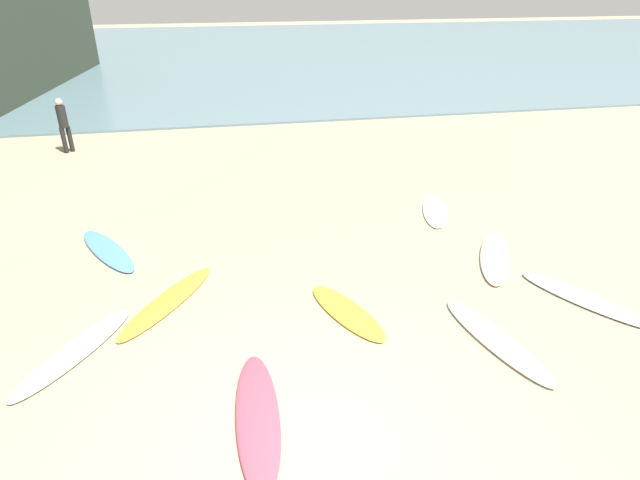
{
  "coord_description": "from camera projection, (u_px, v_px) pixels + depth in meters",
  "views": [
    {
      "loc": [
        -0.76,
        -4.42,
        5.1
      ],
      "look_at": [
        1.05,
        4.75,
        0.3
      ],
      "focal_mm": 29.36,
      "sensor_mm": 36.0,
      "label": 1
    }
  ],
  "objects": [
    {
      "name": "surfboard_7",
      "position": [
        586.0,
        299.0,
        9.08
      ],
      "size": [
        1.64,
        2.29,
        0.08
      ],
      "primitive_type": "ellipsoid",
      "rotation": [
        0.0,
        0.0,
        0.53
      ],
      "color": "white",
      "rests_on": "ground_plane"
    },
    {
      "name": "surfboard_4",
      "position": [
        258.0,
        417.0,
        6.67
      ],
      "size": [
        0.64,
        2.41,
        0.09
      ],
      "primitive_type": "ellipsoid",
      "rotation": [
        0.0,
        0.0,
        3.11
      ],
      "color": "#E24457",
      "rests_on": "ground_plane"
    },
    {
      "name": "surfboard_0",
      "position": [
        496.0,
        340.0,
        8.07
      ],
      "size": [
        1.04,
        2.4,
        0.09
      ],
      "primitive_type": "ellipsoid",
      "rotation": [
        0.0,
        0.0,
        0.24
      ],
      "color": "white",
      "rests_on": "ground_plane"
    },
    {
      "name": "surfboard_2",
      "position": [
        108.0,
        250.0,
        10.67
      ],
      "size": [
        1.61,
        2.29,
        0.08
      ],
      "primitive_type": "ellipsoid",
      "rotation": [
        0.0,
        0.0,
        0.52
      ],
      "color": "#5490DE",
      "rests_on": "ground_plane"
    },
    {
      "name": "surfboard_8",
      "position": [
        435.0,
        210.0,
        12.47
      ],
      "size": [
        1.18,
        2.06,
        0.07
      ],
      "primitive_type": "ellipsoid",
      "rotation": [
        0.0,
        0.0,
        -0.33
      ],
      "color": "white",
      "rests_on": "ground_plane"
    },
    {
      "name": "surfboard_6",
      "position": [
        495.0,
        257.0,
        10.39
      ],
      "size": [
        1.53,
        2.24,
        0.09
      ],
      "primitive_type": "ellipsoid",
      "rotation": [
        0.0,
        0.0,
        2.66
      ],
      "color": "#F5E4C7",
      "rests_on": "ground_plane"
    },
    {
      "name": "ocean_water",
      "position": [
        222.0,
        52.0,
        36.83
      ],
      "size": [
        120.0,
        40.0,
        0.08
      ],
      "primitive_type": "cube",
      "color": "slate",
      "rests_on": "ground_plane"
    },
    {
      "name": "beachgoer_near",
      "position": [
        63.0,
        123.0,
        16.19
      ],
      "size": [
        0.39,
        0.39,
        1.69
      ],
      "rotation": [
        0.0,
        0.0,
        3.81
      ],
      "color": "black",
      "rests_on": "ground_plane"
    },
    {
      "name": "ground_plane",
      "position": [
        311.0,
        446.0,
        6.32
      ],
      "size": [
        120.0,
        120.0,
        0.0
      ],
      "primitive_type": "plane",
      "color": "tan"
    },
    {
      "name": "surfboard_1",
      "position": [
        75.0,
        351.0,
        7.83
      ],
      "size": [
        1.7,
        2.23,
        0.08
      ],
      "primitive_type": "ellipsoid",
      "rotation": [
        0.0,
        0.0,
        2.56
      ],
      "color": "silver",
      "rests_on": "ground_plane"
    },
    {
      "name": "surfboard_5",
      "position": [
        168.0,
        301.0,
        9.03
      ],
      "size": [
        1.8,
        2.33,
        0.07
      ],
      "primitive_type": "ellipsoid",
      "rotation": [
        0.0,
        0.0,
        2.55
      ],
      "color": "#F49E33",
      "rests_on": "ground_plane"
    },
    {
      "name": "surfboard_3",
      "position": [
        347.0,
        312.0,
        8.74
      ],
      "size": [
        1.24,
        1.98,
        0.07
      ],
      "primitive_type": "ellipsoid",
      "rotation": [
        0.0,
        0.0,
        0.39
      ],
      "color": "yellow",
      "rests_on": "ground_plane"
    }
  ]
}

